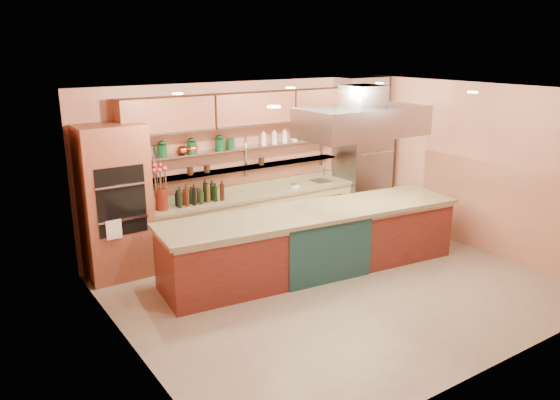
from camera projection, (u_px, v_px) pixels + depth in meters
floor at (337, 288)px, 7.89m from camera, size 6.00×5.00×0.02m
ceiling at (343, 91)px, 7.12m from camera, size 6.00×5.00×0.02m
wall_back at (248, 163)px, 9.50m from camera, size 6.00×0.04×2.80m
wall_front at (499, 249)px, 5.50m from camera, size 6.00×0.04×2.80m
wall_left at (126, 235)px, 5.90m from camera, size 0.04×5.00×2.80m
wall_right at (478, 168)px, 9.10m from camera, size 0.04×5.00×2.80m
oven_stack at (115, 203)px, 8.01m from camera, size 0.95×0.64×2.30m
refrigerator at (362, 170)px, 10.56m from camera, size 0.95×0.72×2.10m
back_counter at (255, 219)px, 9.49m from camera, size 3.84×0.64×0.93m
wall_shelf_lower at (249, 167)px, 9.38m from camera, size 3.60×0.26×0.03m
wall_shelf_upper at (249, 147)px, 9.29m from camera, size 3.60×0.26×0.03m
upper_cabinets at (252, 109)px, 9.10m from camera, size 4.60×0.36×0.55m
range_hood at (362, 122)px, 8.35m from camera, size 2.00×1.00×0.45m
ceiling_downlights at (333, 92)px, 7.28m from camera, size 4.00×2.80×0.02m
island at (313, 241)px, 8.35m from camera, size 4.76×1.51×0.98m
flower_vase at (162, 199)px, 8.37m from camera, size 0.22×0.22×0.33m
oil_bottle_cluster at (200, 195)px, 8.73m from camera, size 0.90×0.44×0.28m
kitchen_scale at (294, 185)px, 9.74m from camera, size 0.16×0.13×0.08m
bar_faucet at (323, 175)px, 10.19m from camera, size 0.04×0.04×0.22m
copper_kettle at (182, 150)px, 8.61m from camera, size 0.22×0.22×0.14m
green_canister at (231, 144)px, 9.08m from camera, size 0.17×0.17×0.17m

